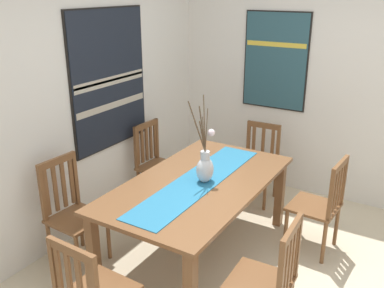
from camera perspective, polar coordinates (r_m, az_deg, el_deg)
The scene contains 13 objects.
ground_plane at distance 3.90m, azimuth 8.76°, elevation -17.02°, with size 6.40×6.40×0.03m, color beige.
wall_back at distance 4.27m, azimuth -13.95°, elevation 6.35°, with size 6.40×0.12×2.70m, color silver.
wall_side at distance 5.00m, azimuth 18.03°, elevation 7.95°, with size 0.12×6.40×2.70m, color silver.
dining_table at distance 3.78m, azimuth 0.86°, elevation -6.26°, with size 1.91×1.06×0.74m.
table_runner at distance 3.73m, azimuth 0.87°, elevation -4.94°, with size 1.76×0.36×0.01m, color #236B93.
centerpiece_vase at distance 3.66m, azimuth 1.76°, elevation -3.00°, with size 0.32×0.19×0.73m.
chair_0 at distance 4.92m, azimuth 8.83°, elevation -2.31°, with size 0.44×0.44×0.88m.
chair_1 at distance 3.05m, azimuth 10.25°, elevation -17.43°, with size 0.44×0.44×0.94m.
chair_2 at distance 4.08m, azimuth 16.91°, elevation -7.65°, with size 0.45×0.45×0.93m.
chair_3 at distance 4.80m, azimuth -4.85°, elevation -2.43°, with size 0.44×0.44×0.93m.
chair_5 at distance 3.91m, azimuth -15.82°, elevation -8.64°, with size 0.44×0.44×0.97m.
painting_on_back_wall at distance 4.38m, azimuth -11.04°, elevation 8.45°, with size 1.06×0.05×1.39m.
painting_on_side_wall at distance 5.08m, azimuth 11.13°, elevation 10.86°, with size 0.05×0.76×1.11m.
Camera 1 is at (-2.91, -1.10, 2.34)m, focal length 39.82 mm.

